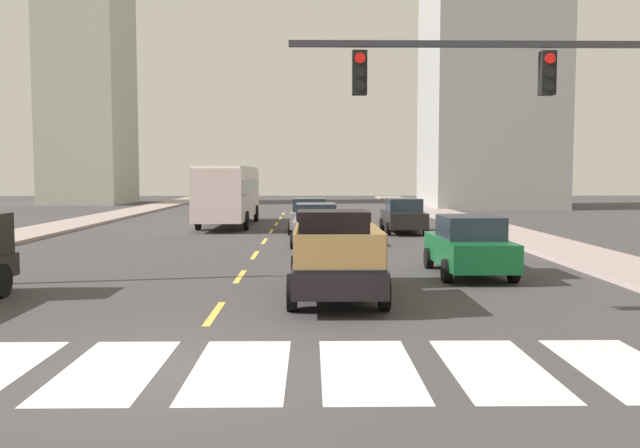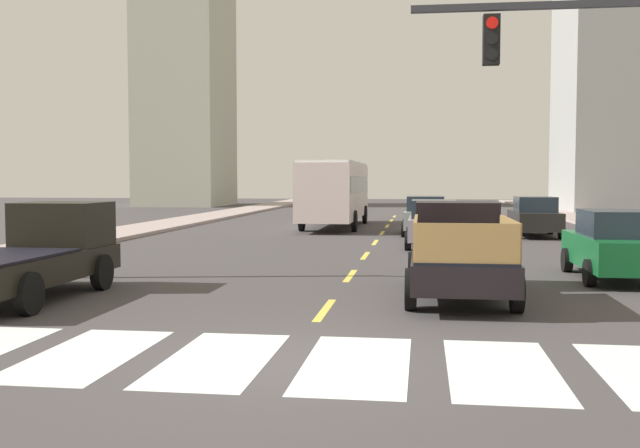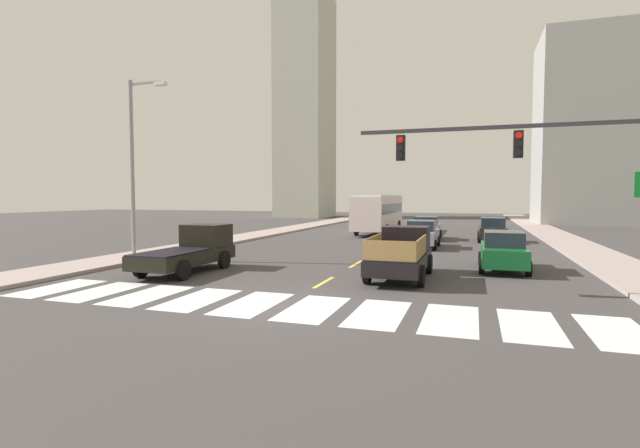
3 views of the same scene
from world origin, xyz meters
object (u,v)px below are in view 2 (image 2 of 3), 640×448
at_px(pickup_dark, 36,253).
at_px(sedan_near_left, 534,217).
at_px(sedan_far, 616,245).
at_px(sedan_mid, 425,216).
at_px(city_bus, 335,189).
at_px(sedan_near_right, 434,224).
at_px(pickup_stakebed, 459,251).

relative_size(pickup_dark, sedan_near_left, 1.18).
distance_m(sedan_far, sedan_mid, 14.71).
xyz_separation_m(city_bus, sedan_far, (9.15, -18.48, -1.09)).
height_order(sedan_far, sedan_mid, same).
bearing_deg(sedan_near_right, sedan_far, -62.67).
height_order(city_bus, sedan_far, city_bus).
xyz_separation_m(sedan_far, sedan_mid, (-4.62, 13.96, 0.00)).
distance_m(pickup_stakebed, sedan_far, 4.96).
bearing_deg(sedan_near_left, pickup_dark, -125.58).
relative_size(city_bus, sedan_mid, 2.45).
bearing_deg(pickup_dark, city_bus, 82.80).
relative_size(sedan_near_left, sedan_mid, 1.00).
height_order(sedan_far, sedan_near_left, same).
height_order(pickup_dark, sedan_mid, pickup_dark).
bearing_deg(city_bus, sedan_mid, -44.32).
distance_m(pickup_dark, sedan_mid, 20.13).
bearing_deg(sedan_mid, sedan_far, -70.49).
distance_m(pickup_dark, city_bus, 23.22).
xyz_separation_m(city_bus, sedan_near_left, (9.19, -4.74, -1.09)).
bearing_deg(sedan_far, sedan_near_left, 87.26).
bearing_deg(pickup_dark, sedan_far, 20.94).
xyz_separation_m(sedan_near_right, sedan_mid, (-0.29, 5.85, 0.00)).
bearing_deg(sedan_near_left, city_bus, 152.44).
relative_size(pickup_stakebed, sedan_far, 1.18).
relative_size(pickup_stakebed, sedan_near_left, 1.18).
xyz_separation_m(pickup_stakebed, sedan_mid, (-0.66, 16.94, -0.08)).
relative_size(sedan_near_right, sedan_near_left, 1.00).
bearing_deg(sedan_near_left, pickup_stakebed, -103.74).
distance_m(sedan_near_left, sedan_mid, 4.67).
xyz_separation_m(city_bus, sedan_near_right, (4.82, -10.37, -1.09)).
height_order(pickup_stakebed, sedan_near_right, pickup_stakebed).
bearing_deg(sedan_near_left, sedan_near_right, -128.09).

